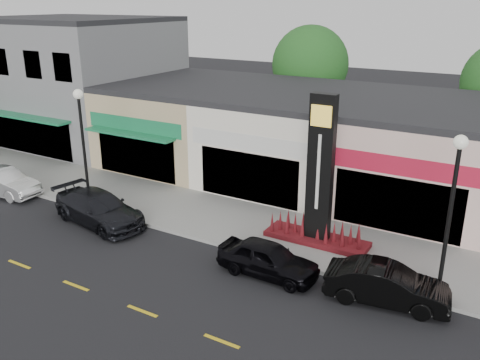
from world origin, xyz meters
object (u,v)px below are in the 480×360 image
at_px(car_dark_sedan, 99,208).
at_px(pylon_sign, 319,192).
at_px(lamp_west_near, 83,136).
at_px(lamp_east_near, 452,202).
at_px(car_black_sedan, 268,259).
at_px(car_white_van, 3,182).
at_px(car_black_conv, 387,285).

bearing_deg(car_dark_sedan, pylon_sign, -62.42).
relative_size(lamp_west_near, car_dark_sedan, 1.12).
relative_size(lamp_east_near, car_dark_sedan, 1.12).
xyz_separation_m(lamp_east_near, car_black_sedan, (-5.60, -1.43, -2.84)).
height_order(car_white_van, car_black_conv, car_white_van).
distance_m(lamp_east_near, car_black_conv, 3.34).
bearing_deg(car_black_conv, car_dark_sedan, 82.39).
height_order(lamp_west_near, lamp_east_near, same).
relative_size(lamp_west_near, lamp_east_near, 1.00).
relative_size(pylon_sign, car_black_conv, 1.51).
bearing_deg(lamp_east_near, car_white_van, -176.89).
bearing_deg(car_white_van, lamp_east_near, -90.16).
distance_m(lamp_east_near, pylon_sign, 5.42).
distance_m(lamp_east_near, car_dark_sedan, 14.42).
height_order(lamp_east_near, car_dark_sedan, lamp_east_near).
relative_size(lamp_east_near, car_black_conv, 1.38).
bearing_deg(car_black_conv, pylon_sign, 43.84).
height_order(lamp_east_near, car_black_conv, lamp_east_near).
distance_m(car_white_van, car_dark_sedan, 6.72).
distance_m(lamp_west_near, pylon_sign, 11.19).
bearing_deg(car_black_conv, lamp_west_near, 77.47).
relative_size(car_white_van, car_black_sedan, 1.09).
height_order(pylon_sign, car_white_van, pylon_sign).
xyz_separation_m(pylon_sign, car_black_sedan, (-0.60, -3.13, -1.64)).
distance_m(lamp_east_near, car_black_sedan, 6.44).
bearing_deg(car_black_sedan, car_dark_sedan, 89.39).
bearing_deg(car_dark_sedan, car_white_van, 98.93).
bearing_deg(car_black_sedan, car_white_van, 89.64).
distance_m(lamp_west_near, car_black_sedan, 10.88).
xyz_separation_m(car_white_van, car_black_conv, (19.38, 0.06, -0.02)).
xyz_separation_m(pylon_sign, car_white_van, (-15.82, -2.83, -1.60)).
height_order(car_dark_sedan, car_black_conv, car_dark_sedan).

